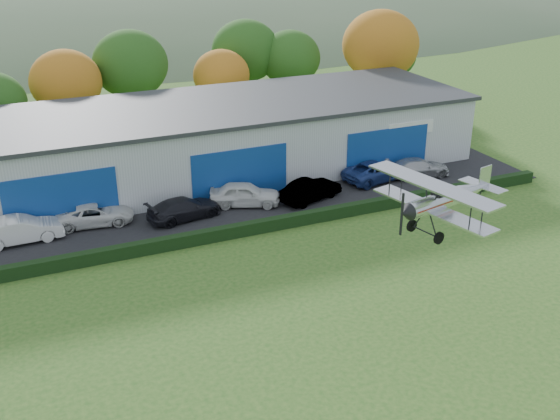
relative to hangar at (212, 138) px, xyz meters
name	(u,v)px	position (x,y,z in m)	size (l,w,h in m)	color
ground	(318,410)	(-5.00, -27.98, -2.66)	(300.00, 300.00, 0.00)	#28561B
apron	(218,207)	(-2.00, -6.98, -2.63)	(48.00, 9.00, 0.05)	black
hedge	(243,229)	(-2.00, -11.78, -2.26)	(46.00, 0.60, 0.80)	black
hangar	(212,138)	(0.00, 0.00, 0.00)	(40.60, 12.60, 5.30)	#B2B7BC
tree_belt	(121,73)	(-4.15, 12.64, 2.95)	(75.70, 13.22, 10.12)	#3D2614
distant_hills	(16,72)	(-9.38, 112.02, -15.70)	(430.00, 196.00, 56.00)	#4C6642
car_1	(21,230)	(-14.66, -7.27, -1.80)	(1.70, 4.88, 1.61)	silver
car_2	(95,214)	(-10.13, -6.46, -1.93)	(2.24, 4.85, 1.35)	silver
car_3	(184,208)	(-4.66, -7.93, -1.89)	(2.00, 4.93, 1.43)	black
car_4	(245,194)	(-0.24, -7.47, -1.79)	(1.93, 4.80, 1.64)	silver
car_5	(311,190)	(4.30, -8.49, -1.84)	(1.63, 4.67, 1.54)	gray
car_6	(376,171)	(10.50, -7.02, -1.86)	(2.48, 5.38, 1.50)	navy
car_7	(418,168)	(13.85, -7.61, -1.90)	(1.98, 4.86, 1.41)	silver
biplane	(444,198)	(3.68, -23.57, 3.42)	(6.29, 7.16, 2.67)	silver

